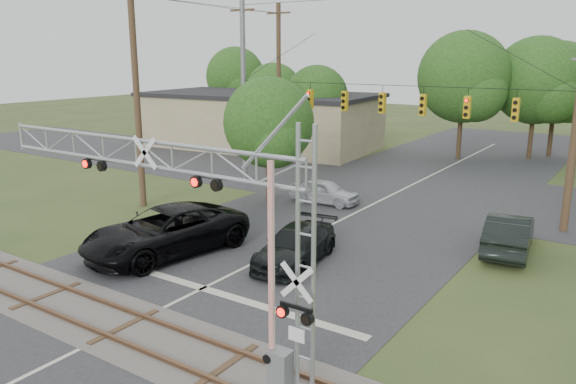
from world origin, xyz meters
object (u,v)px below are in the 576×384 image
Objects in this scene: pickup_black at (166,231)px; commercial_building at (260,120)px; traffic_signal_span at (398,100)px; sedan_silver at (325,191)px; crossing_gantry at (195,215)px; car_dark at (296,246)px.

pickup_black is 0.33× the size of commercial_building.
commercial_building is (-18.10, 11.94, -3.32)m from traffic_signal_span.
pickup_black is 10.82m from sedan_silver.
crossing_gantry is at bearing -27.91° from pickup_black.
traffic_signal_span reaches higher than commercial_building.
traffic_signal_span reaches higher than pickup_black.
crossing_gantry reaches higher than commercial_building.
crossing_gantry reaches higher than car_dark.
traffic_signal_span is at bearing 83.86° from car_dark.
traffic_signal_span is at bearing 80.66° from pickup_black.
sedan_silver is at bearing 109.56° from crossing_gantry.
commercial_building is at bearing 121.06° from car_dark.
pickup_black is 1.41× the size of car_dark.
car_dark is 1.26× the size of sedan_silver.
traffic_signal_span is 14.25m from pickup_black.
sedan_silver is at bearing 104.81° from car_dark.
commercial_building is (-18.53, 22.45, 1.67)m from car_dark.
crossing_gantry is 0.57× the size of traffic_signal_span.
car_dark is at bearing -159.63° from sedan_silver.
traffic_signal_span is 3.90× the size of car_dark.
pickup_black is at bearing -66.53° from commercial_building.
traffic_signal_span is at bearing -62.90° from sedan_silver.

